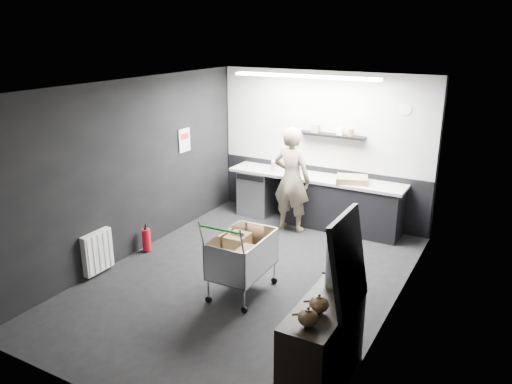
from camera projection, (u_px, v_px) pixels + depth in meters
The scene contains 22 objects.
floor at pixel (247, 279), 7.08m from camera, with size 5.50×5.50×0.00m, color black.
ceiling at pixel (245, 86), 6.23m from camera, with size 5.50×5.50×0.00m, color white.
wall_back at pixel (323, 148), 8.94m from camera, with size 5.50×5.50×0.00m, color black.
wall_front at pixel (89, 272), 4.37m from camera, with size 5.50×5.50×0.00m, color black.
wall_left at pixel (132, 169), 7.58m from camera, with size 5.50×5.50×0.00m, color black.
wall_right at pixel (396, 214), 5.74m from camera, with size 5.50×5.50×0.00m, color black.
kitchen_wall_panel at pixel (324, 120), 8.77m from camera, with size 3.95×0.02×1.70m, color beige.
dado_panel at pixel (320, 193), 9.19m from camera, with size 3.95×0.02×1.00m, color black.
floating_shelf at pixel (331, 135), 8.66m from camera, with size 1.20×0.22×0.04m, color black.
wall_clock at pixel (405, 109), 8.02m from camera, with size 0.20×0.20×0.03m, color white.
poster at pixel (184, 140), 8.58m from camera, with size 0.02×0.30×0.40m, color silver.
poster_red_band at pixel (184, 136), 8.56m from camera, with size 0.01×0.22×0.10m, color red.
radiator at pixel (97, 252), 7.11m from camera, with size 0.10×0.50×0.60m, color white.
ceiling_strip at pixel (305, 76), 7.78m from camera, with size 2.40×0.20×0.04m, color white.
prep_counter at pixel (321, 201), 8.88m from camera, with size 3.20×0.61×0.90m.
person at pixel (292, 179), 8.54m from camera, with size 0.67×0.44×1.84m, color #BAAF94.
shopping_cart at pixel (242, 256), 6.54m from camera, with size 0.63×1.02×1.12m.
sideboard at pixel (326, 333), 4.82m from camera, with size 0.52×1.22×1.82m.
fire_extinguisher at pixel (146, 239), 7.89m from camera, with size 0.13×0.13×0.44m.
cardboard_box at pixel (352, 180), 8.43m from camera, with size 0.52×0.39×0.10m, color olive.
pink_tub at pixel (276, 166), 9.13m from camera, with size 0.18×0.18×0.18m, color beige.
white_container at pixel (294, 169), 8.91m from camera, with size 0.20×0.15×0.18m, color white.
Camera 1 is at (3.18, -5.48, 3.39)m, focal length 35.00 mm.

